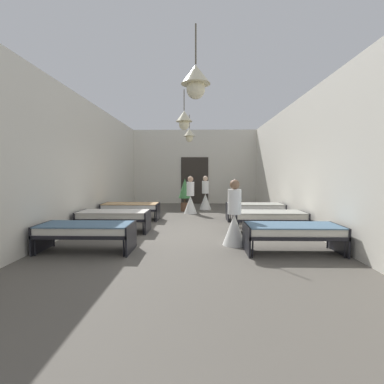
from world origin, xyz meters
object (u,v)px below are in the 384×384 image
(bed_left_row_2, at_px, (131,207))
(potted_plant, at_px, (185,191))
(nurse_mid_aisle, at_px, (234,222))
(bed_right_row_1, at_px, (269,216))
(nurse_far_aisle, at_px, (205,197))
(bed_left_row_1, at_px, (114,216))
(nurse_near_aisle, at_px, (190,200))
(bed_right_row_2, at_px, (255,208))
(bed_left_row_0, at_px, (86,230))
(bed_right_row_0, at_px, (293,231))

(bed_left_row_2, relative_size, potted_plant, 1.38)
(nurse_mid_aisle, bearing_deg, bed_right_row_1, -139.35)
(bed_right_row_1, xyz_separation_m, nurse_far_aisle, (-1.61, 4.70, 0.09))
(bed_left_row_1, relative_size, nurse_far_aisle, 1.28)
(bed_left_row_1, relative_size, nurse_near_aisle, 1.28)
(bed_left_row_2, distance_m, nurse_mid_aisle, 4.48)
(bed_left_row_2, bearing_deg, potted_plant, 51.75)
(potted_plant, bearing_deg, bed_right_row_2, -41.61)
(bed_left_row_0, distance_m, nurse_mid_aisle, 3.17)
(bed_left_row_2, height_order, potted_plant, potted_plant)
(nurse_mid_aisle, relative_size, nurse_far_aisle, 1.00)
(bed_right_row_1, bearing_deg, potted_plant, 121.16)
(nurse_far_aisle, height_order, potted_plant, nurse_far_aisle)
(bed_left_row_0, bearing_deg, nurse_far_aisle, 68.41)
(bed_right_row_1, bearing_deg, nurse_near_aisle, 122.66)
(bed_right_row_1, distance_m, nurse_far_aisle, 4.96)
(bed_left_row_1, distance_m, nurse_mid_aisle, 3.39)
(bed_right_row_2, distance_m, potted_plant, 3.34)
(potted_plant, bearing_deg, bed_right_row_0, -67.55)
(nurse_mid_aisle, height_order, potted_plant, nurse_mid_aisle)
(bed_left_row_1, relative_size, bed_right_row_2, 1.00)
(bed_left_row_1, distance_m, nurse_near_aisle, 4.01)
(bed_right_row_2, xyz_separation_m, nurse_mid_aisle, (-1.10, -3.22, 0.09))
(bed_right_row_1, height_order, potted_plant, potted_plant)
(nurse_far_aisle, bearing_deg, bed_right_row_2, 79.33)
(nurse_far_aisle, bearing_deg, bed_right_row_1, 68.32)
(bed_left_row_0, xyz_separation_m, nurse_mid_aisle, (3.11, 0.58, 0.09))
(bed_right_row_1, bearing_deg, bed_left_row_0, -155.75)
(bed_right_row_1, bearing_deg, bed_right_row_0, -90.00)
(bed_left_row_0, distance_m, bed_right_row_2, 5.68)
(bed_left_row_0, height_order, nurse_near_aisle, nurse_near_aisle)
(bed_left_row_1, bearing_deg, bed_left_row_2, 90.00)
(bed_left_row_2, distance_m, potted_plant, 2.83)
(bed_left_row_1, relative_size, nurse_mid_aisle, 1.28)
(bed_left_row_0, height_order, bed_left_row_1, same)
(bed_left_row_2, relative_size, nurse_near_aisle, 1.28)
(bed_right_row_0, distance_m, nurse_mid_aisle, 1.25)
(nurse_far_aisle, bearing_deg, nurse_near_aisle, 22.54)
(bed_right_row_0, xyz_separation_m, nurse_mid_aisle, (-1.10, 0.58, 0.09))
(nurse_mid_aisle, bearing_deg, bed_left_row_1, -32.57)
(bed_right_row_0, height_order, nurse_far_aisle, nurse_far_aisle)
(bed_right_row_2, relative_size, nurse_far_aisle, 1.28)
(potted_plant, bearing_deg, bed_right_row_1, -58.84)
(bed_left_row_0, relative_size, potted_plant, 1.38)
(bed_right_row_0, xyz_separation_m, bed_left_row_1, (-4.22, 1.90, 0.00))
(bed_right_row_1, bearing_deg, nurse_far_aisle, 108.90)
(nurse_far_aisle, relative_size, potted_plant, 1.08)
(bed_right_row_0, bearing_deg, nurse_mid_aisle, 152.49)
(bed_left_row_0, distance_m, nurse_far_aisle, 7.09)
(bed_left_row_2, bearing_deg, nurse_far_aisle, 46.96)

